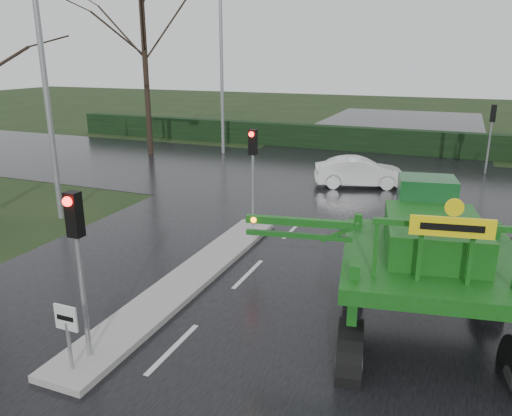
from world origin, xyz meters
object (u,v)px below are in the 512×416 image
at_px(traffic_signal_mid, 253,157).
at_px(street_light_left_near, 48,51).
at_px(street_light_left_far, 226,53).
at_px(white_sedan, 358,187).
at_px(traffic_signal_far, 492,123).
at_px(traffic_signal_near, 77,241).
at_px(crop_sprayer, 355,261).
at_px(keep_left_sign, 67,327).

relative_size(traffic_signal_mid, street_light_left_near, 0.35).
height_order(street_light_left_far, white_sedan, street_light_left_far).
bearing_deg(traffic_signal_far, street_light_left_far, 0.03).
relative_size(street_light_left_near, street_light_left_far, 1.00).
height_order(street_light_left_near, street_light_left_far, same).
distance_m(traffic_signal_near, crop_sprayer, 5.25).
bearing_deg(keep_left_sign, white_sedan, 82.16).
bearing_deg(white_sedan, crop_sprayer, 172.61).
height_order(traffic_signal_mid, crop_sprayer, crop_sprayer).
distance_m(street_light_left_near, street_light_left_far, 14.00).
bearing_deg(traffic_signal_mid, street_light_left_far, 118.86).
xyz_separation_m(keep_left_sign, traffic_signal_mid, (0.00, 8.99, 1.53)).
bearing_deg(keep_left_sign, traffic_signal_far, 70.07).
height_order(traffic_signal_far, street_light_left_far, street_light_left_far).
height_order(traffic_signal_mid, street_light_left_far, street_light_left_far).
bearing_deg(crop_sprayer, traffic_signal_mid, 116.90).
height_order(traffic_signal_mid, white_sedan, traffic_signal_mid).
bearing_deg(traffic_signal_far, crop_sprayer, 80.86).
height_order(traffic_signal_mid, traffic_signal_far, same).
bearing_deg(traffic_signal_near, crop_sprayer, 24.19).
relative_size(traffic_signal_far, crop_sprayer, 0.45).
bearing_deg(traffic_signal_mid, keep_left_sign, -90.00).
bearing_deg(street_light_left_far, traffic_signal_near, -71.83).
distance_m(keep_left_sign, traffic_signal_mid, 9.12).
distance_m(keep_left_sign, traffic_signal_near, 1.61).
height_order(keep_left_sign, traffic_signal_near, traffic_signal_near).
xyz_separation_m(traffic_signal_near, traffic_signal_far, (7.80, 21.02, 0.00)).
bearing_deg(traffic_signal_far, traffic_signal_near, 69.64).
bearing_deg(traffic_signal_near, street_light_left_far, 108.17).
bearing_deg(keep_left_sign, street_light_left_near, 132.59).
distance_m(keep_left_sign, street_light_left_near, 11.32).
bearing_deg(street_light_left_far, crop_sprayer, -58.29).
relative_size(traffic_signal_near, crop_sprayer, 0.45).
xyz_separation_m(keep_left_sign, traffic_signal_far, (7.80, 21.51, 1.53)).
bearing_deg(keep_left_sign, street_light_left_far, 107.78).
xyz_separation_m(traffic_signal_near, street_light_left_near, (-6.89, 7.01, 3.40)).
relative_size(traffic_signal_mid, street_light_left_far, 0.35).
height_order(traffic_signal_far, white_sedan, traffic_signal_far).
distance_m(traffic_signal_near, white_sedan, 16.28).
bearing_deg(white_sedan, traffic_signal_mid, 145.35).
relative_size(traffic_signal_near, white_sedan, 0.86).
bearing_deg(crop_sprayer, street_light_left_near, 147.40).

